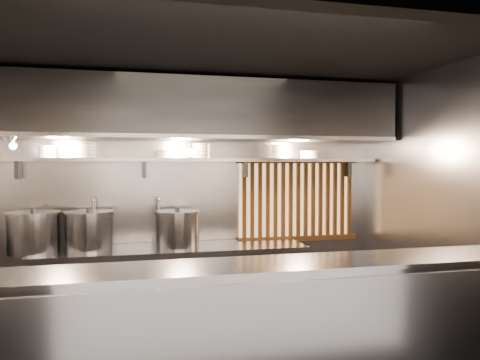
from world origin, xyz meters
name	(u,v)px	position (x,y,z in m)	size (l,w,h in m)	color
ceiling	(217,55)	(0.00, 0.00, 2.80)	(4.50, 4.50, 0.00)	black
wall_back	(195,200)	(0.00, 1.50, 1.40)	(4.50, 4.50, 0.00)	gray
wall_right	(437,207)	(2.25, 0.00, 1.40)	(3.00, 3.00, 0.00)	gray
serving_counter	(243,344)	(0.00, -0.96, 0.57)	(4.50, 0.56, 1.13)	gray
cooking_bench	(173,287)	(-0.30, 1.13, 0.45)	(3.00, 0.70, 0.90)	gray
bowl_shelf	(197,160)	(0.00, 1.32, 1.88)	(4.40, 0.34, 0.04)	gray
exhaust_hood	(199,111)	(0.00, 1.10, 2.42)	(4.40, 0.81, 0.65)	#2D2D30
wood_screen	(298,200)	(1.30, 1.45, 1.38)	(1.56, 0.09, 1.04)	#F6B36F
faucet_left	(95,211)	(-1.15, 1.37, 1.31)	(0.04, 0.30, 0.50)	silver
faucet_right	(158,209)	(-0.45, 1.37, 1.31)	(0.04, 0.30, 0.50)	silver
heat_lamp	(10,140)	(-1.90, 0.85, 2.07)	(0.25, 0.35, 0.20)	gray
pendant_bulb	(189,153)	(-0.10, 1.20, 1.96)	(0.09, 0.09, 0.19)	#2D2D30
stock_pot_left	(34,232)	(-1.75, 1.14, 1.12)	(0.57, 0.57, 0.47)	gray
stock_pot_mid	(89,230)	(-1.20, 1.15, 1.11)	(0.62, 0.62, 0.47)	gray
stock_pot_right	(177,229)	(-0.25, 1.10, 1.11)	(0.67, 0.67, 0.45)	gray
bowl_stack_0	(47,152)	(-1.64, 1.32, 1.97)	(0.20, 0.20, 0.13)	white
bowl_stack_1	(85,150)	(-1.24, 1.32, 1.98)	(0.24, 0.24, 0.17)	white
bowl_stack_2	(165,154)	(-0.36, 1.32, 1.95)	(0.22, 0.22, 0.09)	white
bowl_stack_3	(202,151)	(0.06, 1.32, 1.98)	(0.23, 0.23, 0.17)	white
bowl_stack_4	(275,151)	(0.96, 1.32, 1.98)	(0.21, 0.21, 0.17)	white
bowl_stack_5	(310,155)	(1.41, 1.32, 1.95)	(0.24, 0.24, 0.09)	white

